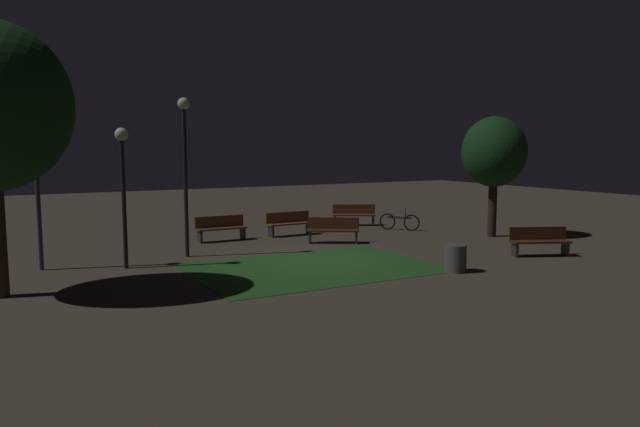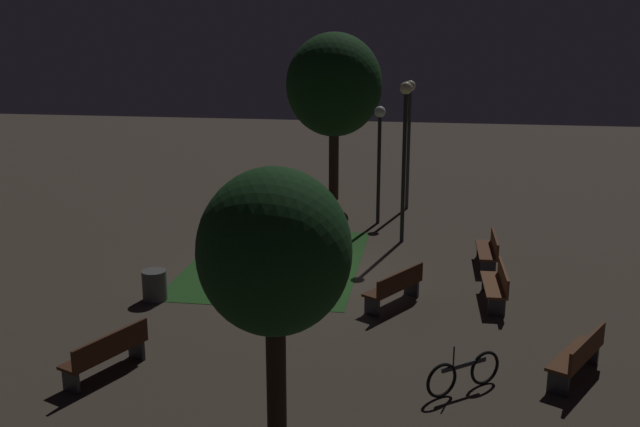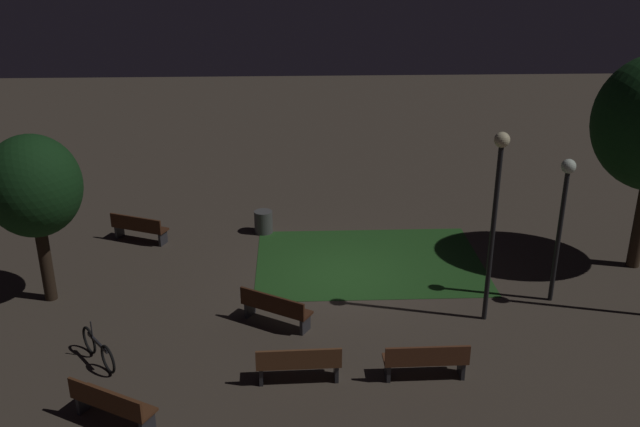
% 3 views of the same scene
% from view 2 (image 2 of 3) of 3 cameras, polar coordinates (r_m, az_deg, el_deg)
% --- Properties ---
extents(ground_plane, '(60.00, 60.00, 0.00)m').
position_cam_2_polar(ground_plane, '(19.49, -1.31, -4.68)').
color(ground_plane, '#473D33').
extents(grass_lawn, '(6.54, 4.61, 0.01)m').
position_cam_2_polar(grass_lawn, '(20.37, -3.45, -3.81)').
color(grass_lawn, '#23511E').
rests_on(grass_lawn, ground).
extents(bench_lawn_edge, '(1.81, 0.53, 0.88)m').
position_cam_2_polar(bench_lawn_edge, '(17.86, 13.56, -5.33)').
color(bench_lawn_edge, brown).
rests_on(bench_lawn_edge, ground).
extents(bench_near_trees, '(1.81, 0.50, 0.88)m').
position_cam_2_polar(bench_near_trees, '(20.41, 12.99, -2.73)').
color(bench_near_trees, brown).
rests_on(bench_near_trees, ground).
extents(bench_front_left, '(1.84, 1.15, 0.88)m').
position_cam_2_polar(bench_front_left, '(14.55, -16.19, -10.28)').
color(bench_front_left, '#422314').
rests_on(bench_front_left, ground).
extents(bench_back_row, '(1.80, 1.30, 0.88)m').
position_cam_2_polar(bench_back_row, '(14.69, 19.47, -10.31)').
color(bench_back_row, '#512D19').
rests_on(bench_back_row, ground).
extents(bench_by_lamp, '(1.78, 1.35, 0.88)m').
position_cam_2_polar(bench_by_lamp, '(17.28, 5.87, -5.66)').
color(bench_by_lamp, '#422314').
rests_on(bench_by_lamp, ground).
extents(tree_right_canopy, '(3.46, 3.46, 6.08)m').
position_cam_2_polar(tree_right_canopy, '(26.77, 1.10, 9.90)').
color(tree_right_canopy, '#38281C').
rests_on(tree_right_canopy, ground).
extents(tree_back_right, '(2.35, 2.35, 4.43)m').
position_cam_2_polar(tree_back_right, '(11.06, -3.57, -3.12)').
color(tree_back_right, '#2D2116').
rests_on(tree_back_right, ground).
extents(lamp_post_plaza_east, '(0.36, 0.36, 3.85)m').
position_cam_2_polar(lamp_post_plaza_east, '(23.71, 4.62, 5.49)').
color(lamp_post_plaza_east, black).
rests_on(lamp_post_plaza_east, ground).
extents(lamp_post_near_wall, '(0.36, 0.36, 4.78)m').
position_cam_2_polar(lamp_post_near_wall, '(21.63, 6.59, 6.02)').
color(lamp_post_near_wall, black).
rests_on(lamp_post_near_wall, ground).
extents(lamp_post_plaza_west, '(0.36, 0.36, 4.50)m').
position_cam_2_polar(lamp_post_plaza_west, '(25.65, 6.93, 7.01)').
color(lamp_post_plaza_west, '#333338').
rests_on(lamp_post_plaza_west, ground).
extents(trash_bin, '(0.58, 0.58, 0.73)m').
position_cam_2_polar(trash_bin, '(18.05, -12.71, -5.45)').
color(trash_bin, '#4C4C4C').
rests_on(trash_bin, ground).
extents(bicycle, '(1.06, 1.34, 0.93)m').
position_cam_2_polar(bicycle, '(13.77, 11.07, -12.07)').
color(bicycle, black).
rests_on(bicycle, ground).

